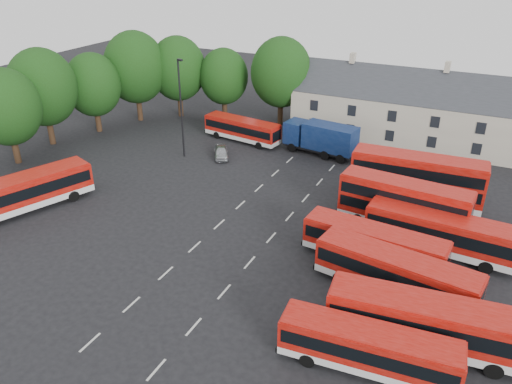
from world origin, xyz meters
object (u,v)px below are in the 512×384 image
(silver_car, at_px, (221,152))
(lamppost, at_px, (181,106))
(bus_row_a, at_px, (369,346))
(bus_dd_south, at_px, (404,203))
(box_truck, at_px, (321,137))
(bus_west, at_px, (24,190))

(silver_car, xyz_separation_m, lamppost, (-3.99, -1.56, 5.28))
(lamppost, bearing_deg, bus_row_a, -39.35)
(bus_dd_south, distance_m, box_truck, 17.47)
(bus_dd_south, relative_size, silver_car, 2.85)
(bus_west, distance_m, silver_car, 21.13)
(bus_west, xyz_separation_m, box_truck, (19.58, 24.63, 0.06))
(box_truck, xyz_separation_m, silver_car, (-9.86, -5.92, -1.43))
(bus_west, bearing_deg, lamppost, 1.73)
(lamppost, bearing_deg, box_truck, 28.39)
(bus_row_a, height_order, bus_dd_south, bus_dd_south)
(bus_dd_south, bearing_deg, box_truck, 137.10)
(lamppost, bearing_deg, bus_dd_south, -11.88)
(box_truck, bearing_deg, bus_row_a, -58.35)
(bus_row_a, xyz_separation_m, bus_dd_south, (-1.51, 16.88, 0.79))
(bus_row_a, relative_size, silver_car, 2.68)
(bus_dd_south, xyz_separation_m, lamppost, (-25.65, 5.39, 3.42))
(bus_row_a, bearing_deg, lamppost, 135.72)
(bus_west, distance_m, lamppost, 18.50)
(bus_row_a, distance_m, lamppost, 35.37)
(bus_row_a, height_order, bus_west, bus_west)
(bus_row_a, bearing_deg, bus_dd_south, 90.19)
(box_truck, distance_m, lamppost, 16.20)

